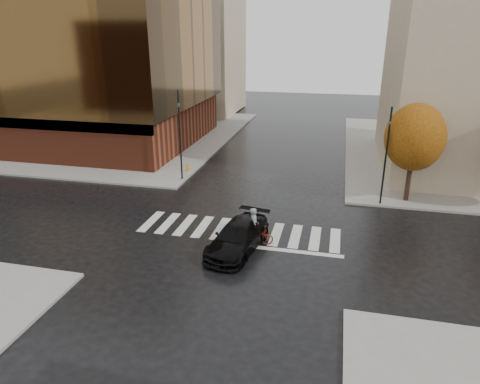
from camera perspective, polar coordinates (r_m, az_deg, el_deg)
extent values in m
plane|color=black|center=(24.54, -0.44, -5.63)|extent=(120.00, 120.00, 0.00)
cube|color=gray|center=(50.97, -18.26, 7.45)|extent=(30.00, 30.00, 0.15)
cube|color=silver|center=(24.97, -0.16, -5.13)|extent=(12.00, 3.00, 0.01)
cube|color=maroon|center=(48.64, -21.36, 8.99)|extent=(26.00, 18.00, 4.00)
cube|color=beige|center=(41.55, -28.32, 8.25)|extent=(26.00, 0.40, 1.00)
cube|color=brown|center=(47.85, -22.66, 18.37)|extent=(27.00, 19.00, 12.00)
cube|color=tan|center=(62.09, -7.20, 19.92)|extent=(14.00, 12.00, 20.00)
cylinder|color=black|center=(30.62, 21.54, 1.47)|extent=(0.32, 0.32, 2.80)
ellipsoid|color=#AF6110|center=(29.86, 22.28, 6.76)|extent=(3.80, 3.80, 4.37)
imported|color=black|center=(22.53, -0.28, -6.03)|extent=(2.96, 5.46, 1.50)
imported|color=maroon|center=(23.20, 2.12, -5.93)|extent=(1.98, 1.06, 0.99)
imported|color=gray|center=(22.93, 1.89, -4.48)|extent=(0.63, 0.82, 2.01)
cylinder|color=black|center=(32.44, -8.00, 7.40)|extent=(0.12, 0.12, 6.74)
imported|color=black|center=(31.97, -8.23, 11.66)|extent=(0.18, 0.16, 0.84)
cylinder|color=black|center=(28.84, 18.86, 4.42)|extent=(0.12, 0.12, 6.39)
imported|color=black|center=(28.32, 19.41, 8.92)|extent=(0.18, 0.19, 0.80)
cylinder|color=gold|center=(35.09, -7.00, 3.21)|extent=(0.22, 0.22, 0.54)
sphere|color=gold|center=(35.01, -7.01, 3.63)|extent=(0.23, 0.23, 0.23)
cylinder|color=#4F441C|center=(25.70, -0.92, -4.35)|extent=(0.59, 0.59, 0.01)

